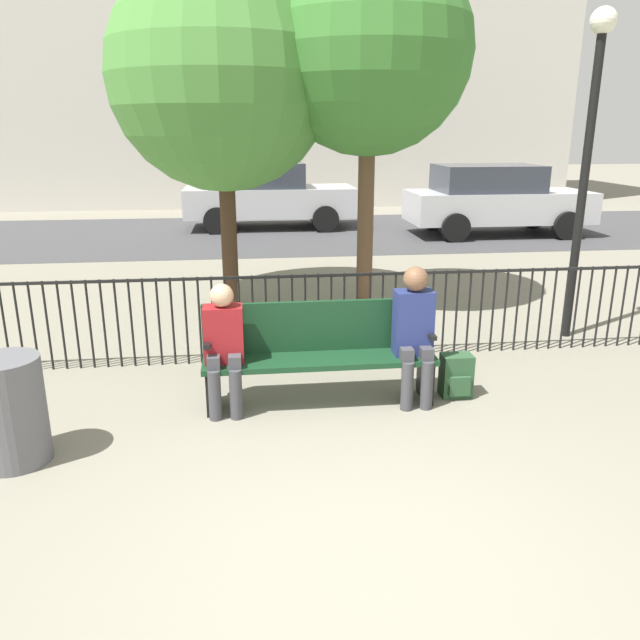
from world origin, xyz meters
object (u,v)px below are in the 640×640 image
Objects in this scene: tree_1 at (369,51)px; parked_car_1 at (495,199)px; trash_bin at (10,411)px; backpack at (456,376)px; tree_0 at (222,77)px; seated_person_1 at (414,328)px; seated_person_0 at (224,342)px; lamp_post at (590,129)px; park_bench at (319,349)px; parked_car_0 at (266,194)px.

tree_1 is 1.12× the size of parked_car_1.
trash_bin is at bearing -128.02° from parked_car_1.
backpack is 4.99m from tree_0.
seated_person_1 is 10.01m from parked_car_1.
trash_bin is at bearing -155.68° from seated_person_0.
lamp_post is at bearing -105.10° from parked_car_1.
seated_person_1 is 4.20m from tree_1.
trash_bin is (-1.55, -4.25, -2.65)m from tree_0.
lamp_post reaches higher than park_bench.
backpack is at bearing -58.37° from tree_0.
park_bench is 1.66× the size of seated_person_1.
trash_bin is (-7.61, -9.73, -0.43)m from parked_car_1.
park_bench is at bearing 176.88° from backpack.
tree_1 is (1.85, 3.25, 2.71)m from seated_person_0.
seated_person_0 reaches higher than backpack.
tree_0 is 1.08× the size of parked_car_0.
seated_person_0 is 0.32× the size of lamp_post.
parked_car_0 is 1.00× the size of parked_car_1.
lamp_post is at bearing -36.17° from tree_1.
parked_car_1 reaches higher than backpack.
park_bench is 0.46× the size of tree_0.
trash_bin is (-3.70, -0.77, 0.21)m from backpack.
park_bench is at bearing 9.01° from seated_person_0.
parked_car_1 reaches higher than seated_person_1.
park_bench is 0.45× the size of tree_1.
tree_0 is (-2.15, 3.48, 2.86)m from backpack.
tree_1 is (-0.28, 3.19, 3.16)m from backpack.
tree_0 is 0.97× the size of tree_1.
tree_0 reaches higher than lamp_post.
trash_bin reaches higher than backpack.
backpack is at bearing 1.72° from seated_person_0.
tree_0 is 5.25m from trash_bin.
backpack is 9.79m from parked_car_1.
tree_1 is at bearing 95.00° from backpack.
tree_0 is (-0.86, 3.41, 2.56)m from park_bench.
tree_0 is at bearing 154.93° from lamp_post.
parked_car_0 is at bearing 85.97° from seated_person_0.
seated_person_1 is 4.58m from tree_0.
parked_car_1 is at bearing 66.42° from backpack.
seated_person_1 is at bearing -145.23° from lamp_post.
backpack is (1.29, -0.07, -0.30)m from park_bench.
seated_person_0 is at bearing -179.80° from seated_person_1.
parked_car_0 is at bearing 98.36° from tree_1.
lamp_post reaches higher than trash_bin.
parked_car_1 is at bearing 54.01° from tree_1.
tree_0 is (-1.70, 3.54, 2.35)m from seated_person_1.
lamp_post is 4.42× the size of trash_bin.
backpack is at bearing -85.00° from tree_1.
lamp_post is at bearing -25.07° from tree_0.
tree_1 is at bearing -125.99° from parked_car_1.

